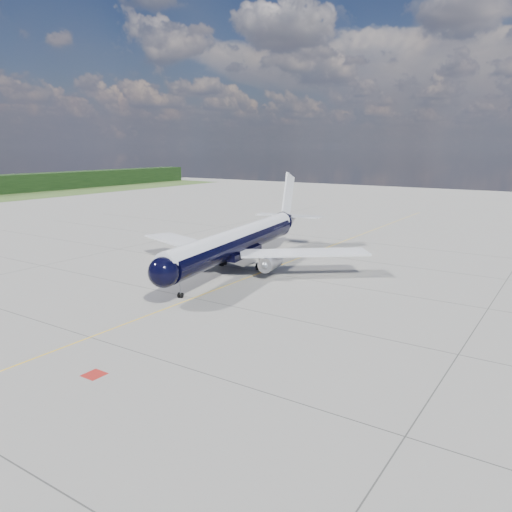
{
  "coord_description": "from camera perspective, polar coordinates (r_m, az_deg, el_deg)",
  "views": [
    {
      "loc": [
        37.63,
        -33.37,
        17.65
      ],
      "look_at": [
        3.36,
        18.43,
        4.0
      ],
      "focal_mm": 35.0,
      "sensor_mm": 36.0,
      "label": 1
    }
  ],
  "objects": [
    {
      "name": "taxiway_centerline",
      "position": [
        71.66,
        0.66,
        -1.86
      ],
      "size": [
        0.16,
        160.0,
        0.01
      ],
      "primitive_type": "cube",
      "color": "yellow",
      "rests_on": "ground"
    },
    {
      "name": "ground",
      "position": [
        75.79,
        2.71,
        -1.09
      ],
      "size": [
        320.0,
        320.0,
        0.0
      ],
      "primitive_type": "plane",
      "color": "gray",
      "rests_on": "ground"
    },
    {
      "name": "red_marking",
      "position": [
        42.52,
        -18.0,
        -12.77
      ],
      "size": [
        1.6,
        1.6,
        0.01
      ],
      "primitive_type": "cube",
      "color": "maroon",
      "rests_on": "ground"
    },
    {
      "name": "main_airliner",
      "position": [
        73.59,
        -1.78,
        1.79
      ],
      "size": [
        37.14,
        45.67,
        13.24
      ],
      "rotation": [
        0.0,
        0.0,
        0.17
      ],
      "color": "black",
      "rests_on": "ground"
    }
  ]
}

